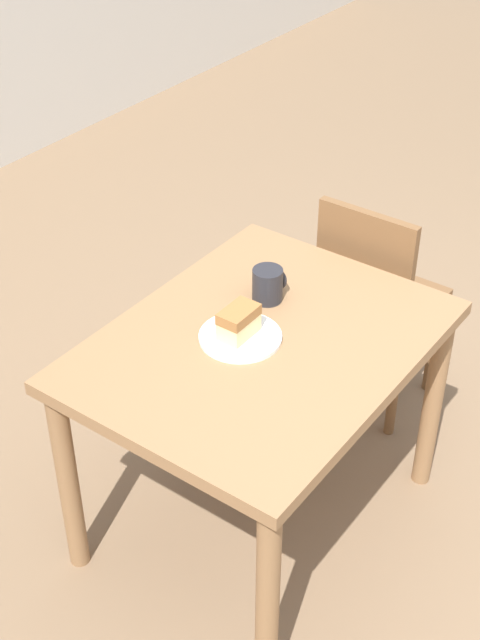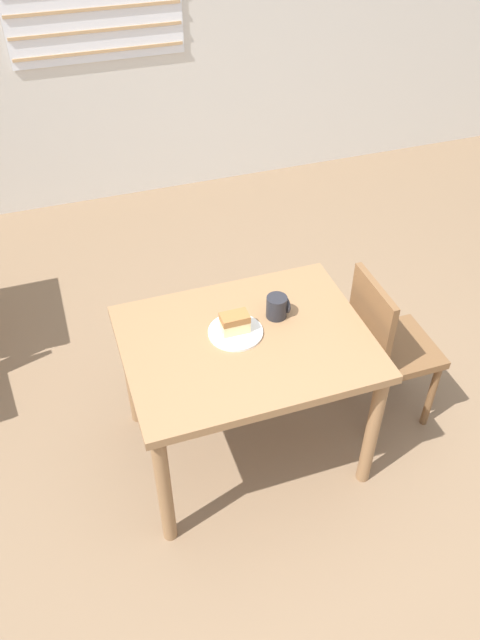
# 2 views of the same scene
# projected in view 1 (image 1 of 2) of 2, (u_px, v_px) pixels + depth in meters

# --- Properties ---
(ground_plane) EXTENTS (14.00, 14.00, 0.00)m
(ground_plane) POSITION_uv_depth(u_px,v_px,m) (390.00, 550.00, 2.75)
(ground_plane) COLOR #7A6047
(dining_table_near) EXTENTS (1.02, 0.79, 0.71)m
(dining_table_near) POSITION_uv_depth(u_px,v_px,m) (261.00, 369.00, 2.50)
(dining_table_near) COLOR olive
(dining_table_near) RESTS_ON ground_plane
(chair_near_window) EXTENTS (0.36, 0.36, 0.85)m
(chair_near_window) POSITION_uv_depth(u_px,v_px,m) (375.00, 299.00, 3.04)
(chair_near_window) COLOR brown
(chair_near_window) RESTS_ON ground_plane
(plate) EXTENTS (0.23, 0.23, 0.01)m
(plate) POSITION_uv_depth(u_px,v_px,m) (240.00, 337.00, 2.45)
(plate) COLOR white
(plate) RESTS_ON dining_table_near
(cake_slice) EXTENTS (0.12, 0.07, 0.09)m
(cake_slice) POSITION_uv_depth(u_px,v_px,m) (239.00, 322.00, 2.42)
(cake_slice) COLOR #E5CC89
(cake_slice) RESTS_ON plate
(coffee_mug) EXTENTS (0.10, 0.09, 0.10)m
(coffee_mug) POSITION_uv_depth(u_px,v_px,m) (268.00, 284.00, 2.58)
(coffee_mug) COLOR #232328
(coffee_mug) RESTS_ON dining_table_near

